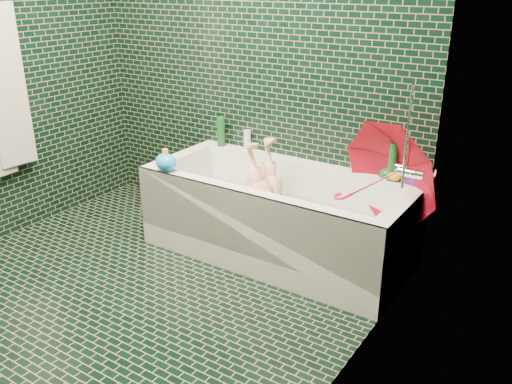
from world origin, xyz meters
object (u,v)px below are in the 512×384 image
Objects in this scene: bathtub at (277,225)px; umbrella at (377,182)px; bath_toy at (166,162)px; rubber_duck at (395,175)px; child at (268,210)px.

bathtub is 2.58× the size of umbrella.
bath_toy is at bearing -154.14° from bathtub.
umbrella is 4.45× the size of bath_toy.
umbrella is at bearing 18.53° from bath_toy.
umbrella is at bearing -86.10° from rubber_duck.
umbrella is (0.62, 0.09, 0.40)m from bathtub.
bath_toy is at bearing -49.17° from child.
child is 1.38× the size of umbrella.
umbrella is (0.67, 0.10, 0.30)m from child.
rubber_duck is 0.79× the size of bath_toy.
umbrella reaches higher than rubber_duck.
child is at bearing -148.17° from umbrella.
child is 6.12× the size of bath_toy.
bath_toy is (-1.30, -0.63, 0.02)m from rubber_duck.
umbrella reaches higher than child.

